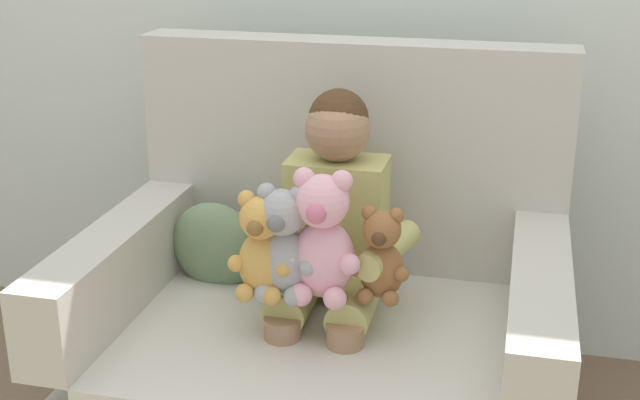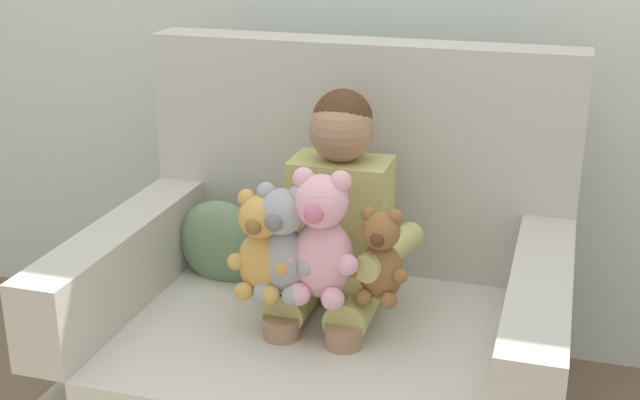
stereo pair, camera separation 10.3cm
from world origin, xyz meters
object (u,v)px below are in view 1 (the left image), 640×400
Objects in this scene: plush_pink at (323,240)px; plush_honey at (262,249)px; armchair at (326,335)px; plush_grey at (283,246)px; plush_brown at (381,257)px; throw_pillow at (215,246)px; seated_child at (331,234)px.

plush_pink reaches higher than plush_honey.
plush_grey is at bearing -112.51° from armchair.
armchair is at bearing 150.64° from plush_brown.
plush_grey is 0.05m from plush_honey.
plush_honey is at bearing -162.24° from plush_brown.
plush_pink is 0.15m from plush_honey.
armchair is 4.19× the size of plush_grey.
plush_pink is at bearing -160.50° from plush_brown.
throw_pillow is at bearing 162.36° from armchair.
armchair reaches higher than plush_brown.
seated_child is at bearing 79.34° from plush_pink.
throw_pillow is (-0.52, 0.23, -0.12)m from plush_brown.
throw_pillow is at bearing 170.71° from seated_child.
plush_brown is (0.16, -0.14, 0.01)m from seated_child.
plush_pink is at bearing -80.34° from armchair.
armchair is at bearing 83.44° from plush_pink.
plush_pink reaches higher than plush_brown.
armchair is 1.49× the size of seated_child.
plush_honey is (-0.15, -0.02, -0.03)m from plush_pink.
plush_grey is 1.13× the size of throw_pillow.
armchair reaches higher than plush_honey.
seated_child is at bearing 145.79° from plush_brown.
armchair is 0.37m from plush_grey.
plush_honey is (-0.13, -0.19, 0.02)m from seated_child.
plush_brown is 0.58m from throw_pillow.
seated_child is 2.46× the size of plush_pink.
plush_grey is 0.42m from throw_pillow.
plush_honey is at bearing -150.24° from plush_grey.
plush_pink is (0.09, 0.01, 0.02)m from plush_grey.
seated_child is 0.23m from plush_honey.
seated_child is 3.01× the size of plush_honey.
seated_child is 0.39m from throw_pillow.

